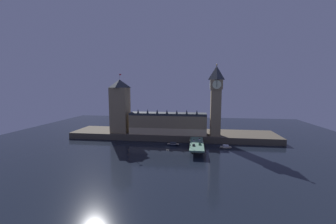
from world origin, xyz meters
name	(u,v)px	position (x,y,z in m)	size (l,w,h in m)	color
ground_plane	(168,147)	(0.00, 0.00, 0.00)	(400.00, 400.00, 0.00)	black
embankment	(172,134)	(0.00, 39.00, 3.17)	(220.00, 42.00, 6.34)	#4C4438
parliament_hall	(168,123)	(-3.81, 28.96, 17.37)	(80.11, 17.29, 26.47)	#8E7A56
clock_tower	(216,98)	(44.80, 26.44, 43.98)	(12.15, 12.26, 71.23)	#8E7A56
victoria_tower	(120,106)	(-56.38, 30.40, 35.05)	(18.15, 18.15, 63.11)	#8E7A56
bridge	(197,145)	(26.38, -5.00, 4.72)	(11.75, 46.00, 6.36)	#4C7560
car_northbound_lead	(194,140)	(23.80, 1.07, 6.97)	(2.02, 4.13, 1.31)	silver
car_northbound_trail	(194,145)	(23.80, -14.27, 7.01)	(2.10, 4.18, 1.40)	black
car_southbound_lead	(200,144)	(28.97, -10.12, 7.10)	(2.01, 4.37, 1.59)	#235633
car_southbound_trail	(199,139)	(28.97, 6.52, 7.05)	(1.98, 4.76, 1.47)	silver
pedestrian_near_rail	(190,145)	(21.21, -15.25, 7.30)	(0.38, 0.38, 1.77)	black
pedestrian_mid_walk	(203,142)	(31.55, -3.38, 7.20)	(0.38, 0.38, 1.60)	black
pedestrian_far_rail	(191,138)	(21.21, 8.64, 7.27)	(0.38, 0.38, 1.73)	black
street_lamp_near	(190,143)	(20.81, -19.72, 10.46)	(1.34, 0.60, 6.55)	#2D3333
boat_upstream	(173,144)	(4.29, 7.18, 1.16)	(12.64, 4.71, 3.18)	#1E2842
boat_downstream	(226,147)	(52.57, 3.65, 1.17)	(11.06, 4.85, 3.21)	#B2A893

